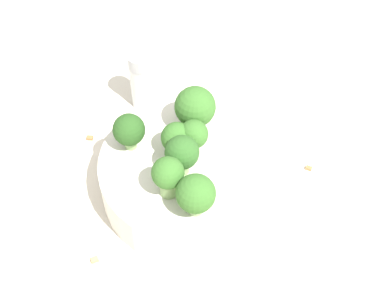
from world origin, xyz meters
name	(u,v)px	position (x,y,z in m)	size (l,w,h in m)	color
ground_plane	(192,188)	(0.00, 0.00, 0.00)	(3.00, 3.00, 0.00)	beige
bowl	(192,175)	(0.00, 0.00, 0.03)	(0.21, 0.21, 0.05)	silver
broccoli_floret_0	(196,194)	(-0.05, -0.04, 0.08)	(0.04, 0.04, 0.05)	#8EB770
broccoli_floret_1	(185,155)	(-0.02, 0.00, 0.08)	(0.04, 0.04, 0.05)	#84AD66
broccoli_floret_2	(129,131)	(-0.02, 0.07, 0.08)	(0.04, 0.04, 0.05)	#84AD66
broccoli_floret_3	(195,107)	(0.04, 0.03, 0.09)	(0.05, 0.05, 0.06)	#84AD66
broccoli_floret_4	(175,141)	(0.00, 0.02, 0.08)	(0.04, 0.04, 0.04)	#84AD66
broccoli_floret_5	(194,135)	(0.01, 0.01, 0.08)	(0.03, 0.03, 0.04)	#8EB770
broccoli_floret_6	(168,175)	(-0.05, -0.01, 0.08)	(0.03, 0.03, 0.05)	#7A9E5B
pepper_shaker	(141,80)	(0.08, 0.14, 0.04)	(0.03, 0.03, 0.08)	silver
almond_crumb_1	(309,167)	(0.11, -0.10, 0.00)	(0.01, 0.01, 0.01)	olive
almond_crumb_2	(90,137)	(-0.01, 0.15, 0.00)	(0.01, 0.01, 0.01)	olive
almond_crumb_3	(94,259)	(-0.14, 0.03, 0.00)	(0.01, 0.01, 0.01)	tan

